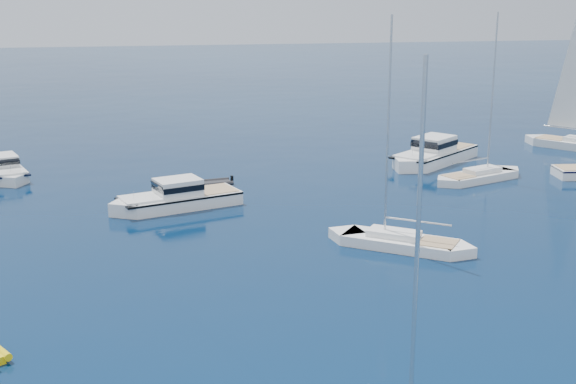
% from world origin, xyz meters
% --- Properties ---
extents(motor_cruiser_centre, '(11.13, 6.43, 2.79)m').
position_xyz_m(motor_cruiser_centre, '(-5.20, 29.99, 0.00)').
color(motor_cruiser_centre, silver).
rests_on(motor_cruiser_centre, ground).
extents(motor_cruiser_distant, '(11.82, 10.55, 3.20)m').
position_xyz_m(motor_cruiser_distant, '(19.11, 40.74, 0.00)').
color(motor_cruiser_distant, white).
rests_on(motor_cruiser_distant, ground).
extents(motor_cruiser_horizon, '(5.84, 9.88, 2.48)m').
position_xyz_m(motor_cruiser_horizon, '(-19.17, 42.56, 0.00)').
color(motor_cruiser_horizon, silver).
rests_on(motor_cruiser_horizon, ground).
extents(sailboat_mid_r, '(9.69, 8.11, 14.85)m').
position_xyz_m(sailboat_mid_r, '(8.12, 18.10, 0.00)').
color(sailboat_mid_r, white).
rests_on(sailboat_mid_r, ground).
extents(sailboat_centre, '(10.11, 5.97, 14.48)m').
position_xyz_m(sailboat_centre, '(20.51, 33.65, 0.00)').
color(sailboat_centre, silver).
rests_on(sailboat_centre, ground).
extents(tender_grey_far, '(3.95, 2.59, 0.95)m').
position_xyz_m(tender_grey_far, '(-2.04, 35.94, 0.00)').
color(tender_grey_far, black).
rests_on(tender_grey_far, ground).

